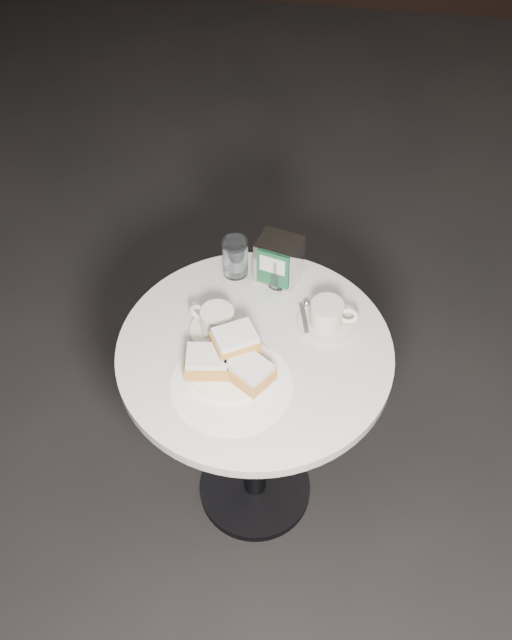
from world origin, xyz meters
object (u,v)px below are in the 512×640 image
object	(u,v)px
cafe_table	(255,394)
water_glass_left	(235,258)
coffee_cup_left	(217,323)
coffee_cup_right	(327,316)
beignet_plate	(230,361)
water_glass_right	(279,269)
napkin_dispenser	(279,260)

from	to	relation	value
cafe_table	water_glass_left	xyz separation A→B (m)	(-0.09, 0.26, 0.25)
coffee_cup_left	coffee_cup_right	bearing A→B (deg)	33.25
beignet_plate	water_glass_right	world-z (taller)	water_glass_right
water_glass_left	napkin_dispenser	bearing A→B (deg)	-0.95
cafe_table	water_glass_left	distance (m)	0.37
beignet_plate	cafe_table	bearing A→B (deg)	58.69
cafe_table	coffee_cup_left	bearing A→B (deg)	157.90
cafe_table	water_glass_right	distance (m)	0.34
coffee_cup_right	beignet_plate	bearing A→B (deg)	-139.45
coffee_cup_right	water_glass_right	world-z (taller)	water_glass_right
coffee_cup_left	napkin_dispenser	world-z (taller)	napkin_dispenser
cafe_table	beignet_plate	distance (m)	0.25
coffee_cup_left	coffee_cup_right	size ratio (longest dim) A/B	1.20
cafe_table	coffee_cup_right	bearing A→B (deg)	31.95
beignet_plate	coffee_cup_right	bearing A→B (deg)	40.22
coffee_cup_left	napkin_dispenser	size ratio (longest dim) A/B	1.42
coffee_cup_left	beignet_plate	bearing A→B (deg)	-45.05
beignet_plate	napkin_dispenser	world-z (taller)	napkin_dispenser
beignet_plate	napkin_dispenser	bearing A→B (deg)	77.73
cafe_table	coffee_cup_right	world-z (taller)	coffee_cup_right
beignet_plate	water_glass_left	size ratio (longest dim) A/B	2.14
water_glass_right	coffee_cup_right	bearing A→B (deg)	-42.81
coffee_cup_left	water_glass_right	distance (m)	0.24
napkin_dispenser	coffee_cup_left	bearing A→B (deg)	-107.13
coffee_cup_left	coffee_cup_right	distance (m)	0.28
coffee_cup_right	water_glass_left	size ratio (longest dim) A/B	1.39
coffee_cup_left	water_glass_left	size ratio (longest dim) A/B	1.66
cafe_table	beignet_plate	bearing A→B (deg)	-121.31
cafe_table	napkin_dispenser	world-z (taller)	napkin_dispenser
coffee_cup_left	water_glass_right	size ratio (longest dim) A/B	1.80
coffee_cup_left	water_glass_left	xyz separation A→B (m)	(0.01, 0.22, 0.02)
coffee_cup_right	coffee_cup_left	bearing A→B (deg)	-166.43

